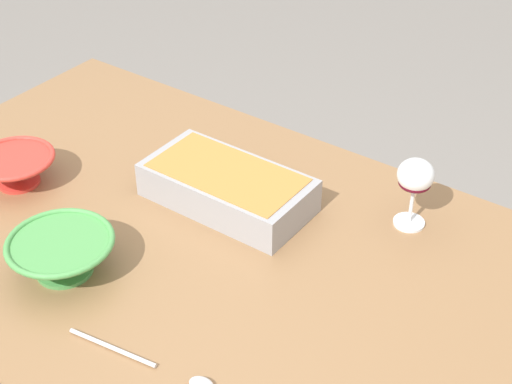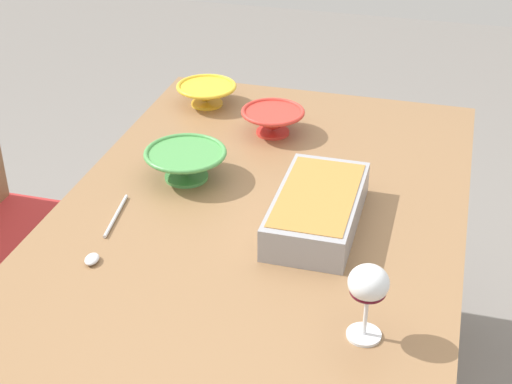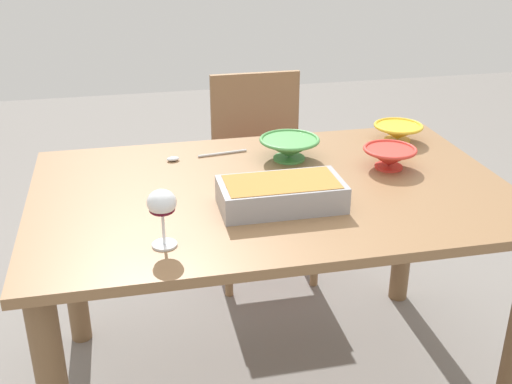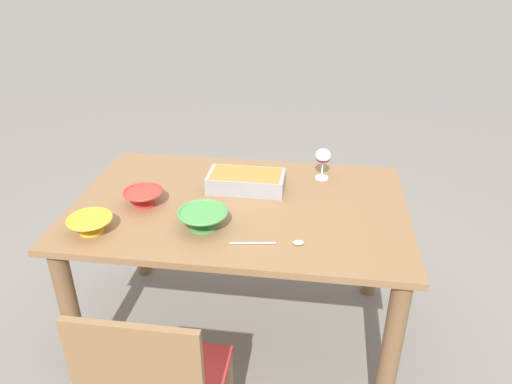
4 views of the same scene
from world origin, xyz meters
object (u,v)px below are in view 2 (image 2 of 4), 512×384
Objects in this scene: casserole_dish at (317,207)px; serving_bowl at (207,93)px; mixing_bowl at (273,120)px; serving_spoon at (102,241)px; wine_glass at (368,288)px; dining_table at (258,259)px; small_bowl at (186,163)px.

casserole_dish is 0.73m from serving_bowl.
mixing_bowl reaches higher than serving_spoon.
serving_spoon is at bearing -19.74° from mixing_bowl.
wine_glass is at bearing 25.64° from mixing_bowl.
dining_table is 8.31× the size of mixing_bowl.
mixing_bowl reaches higher than dining_table.
dining_table is 0.31m from small_bowl.
mixing_bowl is at bearing -154.36° from wine_glass.
serving_spoon is at bearing 1.07° from serving_bowl.
mixing_bowl is 0.28m from serving_bowl.
dining_table is 0.67m from serving_bowl.
casserole_dish reaches higher than serving_bowl.
serving_bowl reaches higher than serving_spoon.
small_bowl is (-0.11, -0.22, 0.18)m from dining_table.
mixing_bowl is at bearing 160.26° from serving_spoon.
serving_spoon is (0.22, -0.30, 0.14)m from dining_table.
wine_glass is 0.40m from casserole_dish.
mixing_bowl is 0.62× the size of serving_spoon.
dining_table is 0.40m from serving_spoon.
casserole_dish is at bearing -155.48° from wine_glass.
small_bowl is at bearing 11.97° from serving_bowl.
small_bowl is (-0.12, -0.36, -0.00)m from casserole_dish.
casserole_dish is at bearing 26.55° from mixing_bowl.
wine_glass reaches higher than dining_table.
mixing_bowl is 0.98× the size of serving_bowl.
mixing_bowl is (-0.43, -0.21, -0.00)m from casserole_dish.
wine_glass is 0.87m from mixing_bowl.
dining_table is 0.46m from mixing_bowl.
small_bowl is at bearing 166.36° from serving_spoon.
dining_table is 0.23m from casserole_dish.
wine_glass is at bearing 24.52° from casserole_dish.
serving_bowl is (-0.45, -0.09, -0.01)m from small_bowl.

